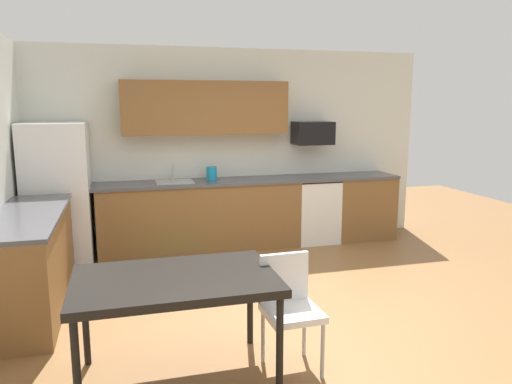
% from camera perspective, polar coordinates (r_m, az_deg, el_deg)
% --- Properties ---
extents(ground_plane, '(12.00, 12.00, 0.00)m').
position_cam_1_polar(ground_plane, '(4.75, 3.30, -14.07)').
color(ground_plane, olive).
extents(wall_back, '(5.80, 0.10, 2.70)m').
position_cam_1_polar(wall_back, '(6.92, -3.65, 5.21)').
color(wall_back, silver).
rests_on(wall_back, ground).
extents(cabinet_run_back, '(2.67, 0.60, 0.90)m').
position_cam_1_polar(cabinet_run_back, '(6.65, -6.45, -2.91)').
color(cabinet_run_back, brown).
rests_on(cabinet_run_back, ground).
extents(cabinet_run_back_right, '(0.88, 0.60, 0.90)m').
position_cam_1_polar(cabinet_run_back_right, '(7.38, 12.07, -1.74)').
color(cabinet_run_back_right, brown).
rests_on(cabinet_run_back_right, ground).
extents(cabinet_run_left, '(0.60, 2.00, 0.90)m').
position_cam_1_polar(cabinet_run_left, '(5.20, -24.81, -7.56)').
color(cabinet_run_left, brown).
rests_on(cabinet_run_left, ground).
extents(countertop_back, '(4.80, 0.64, 0.04)m').
position_cam_1_polar(countertop_back, '(6.63, -2.99, 1.25)').
color(countertop_back, '#4C4C51').
rests_on(countertop_back, cabinet_run_back).
extents(countertop_left, '(0.64, 2.00, 0.04)m').
position_cam_1_polar(countertop_left, '(5.09, -25.21, -2.51)').
color(countertop_left, '#4C4C51').
rests_on(countertop_left, cabinet_run_left).
extents(upper_cabinets_back, '(2.20, 0.34, 0.70)m').
position_cam_1_polar(upper_cabinets_back, '(6.62, -5.89, 9.72)').
color(upper_cabinets_back, brown).
extents(refrigerator, '(0.76, 0.70, 1.73)m').
position_cam_1_polar(refrigerator, '(6.46, -22.06, -0.22)').
color(refrigerator, white).
rests_on(refrigerator, ground).
extents(oven_range, '(0.60, 0.60, 0.91)m').
position_cam_1_polar(oven_range, '(7.08, 6.74, -2.06)').
color(oven_range, white).
rests_on(oven_range, ground).
extents(microwave, '(0.54, 0.36, 0.32)m').
position_cam_1_polar(microwave, '(7.02, 6.62, 6.82)').
color(microwave, black).
extents(sink_basin, '(0.48, 0.40, 0.14)m').
position_cam_1_polar(sink_basin, '(6.52, -9.45, 0.62)').
color(sink_basin, '#A5A8AD').
rests_on(sink_basin, countertop_back).
extents(sink_faucet, '(0.02, 0.02, 0.24)m').
position_cam_1_polar(sink_faucet, '(6.67, -9.65, 2.22)').
color(sink_faucet, '#B2B5BA').
rests_on(sink_faucet, countertop_back).
extents(dining_table, '(1.40, 0.90, 0.78)m').
position_cam_1_polar(dining_table, '(3.52, -9.36, -10.64)').
color(dining_table, black).
rests_on(dining_table, ground).
extents(chair_near_table, '(0.41, 0.41, 0.85)m').
position_cam_1_polar(chair_near_table, '(3.73, 3.85, -12.67)').
color(chair_near_table, white).
rests_on(chair_near_table, ground).
extents(floor_mat, '(0.70, 0.50, 0.01)m').
position_cam_1_polar(floor_mat, '(6.10, -8.95, -8.52)').
color(floor_mat, '#4CA54C').
rests_on(floor_mat, ground).
extents(kettle, '(0.14, 0.14, 0.20)m').
position_cam_1_polar(kettle, '(6.62, -5.19, 2.08)').
color(kettle, '#198CBF').
rests_on(kettle, countertop_back).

